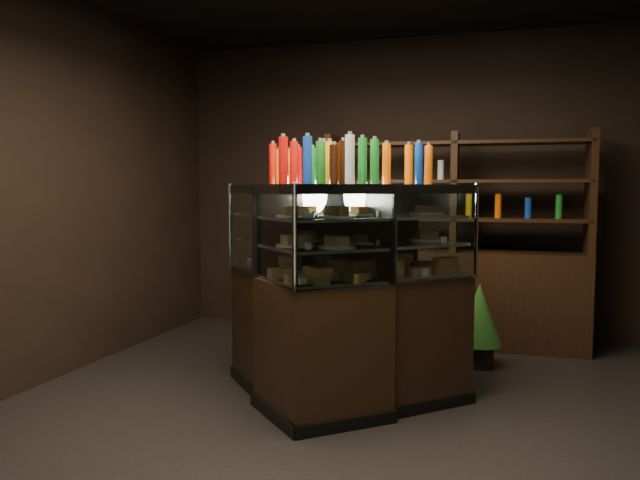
% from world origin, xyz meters
% --- Properties ---
extents(ground, '(5.00, 5.00, 0.00)m').
position_xyz_m(ground, '(0.00, 0.00, 0.00)').
color(ground, black).
rests_on(ground, ground).
extents(room_shell, '(5.02, 5.02, 3.01)m').
position_xyz_m(room_shell, '(0.00, 0.00, 1.94)').
color(room_shell, black).
rests_on(room_shell, ground).
extents(display_case, '(1.90, 1.51, 1.52)m').
position_xyz_m(display_case, '(-0.28, 0.22, 0.51)').
color(display_case, black).
rests_on(display_case, ground).
extents(food_display, '(1.45, 1.06, 0.46)m').
position_xyz_m(food_display, '(-0.28, 0.21, 1.13)').
color(food_display, '#BD8544').
rests_on(food_display, display_case).
extents(bottles_top, '(1.27, 0.92, 0.30)m').
position_xyz_m(bottles_top, '(-0.28, 0.22, 1.65)').
color(bottles_top, black).
rests_on(bottles_top, display_case).
extents(potted_conifer, '(0.37, 0.37, 0.80)m').
position_xyz_m(potted_conifer, '(0.66, 1.38, 0.45)').
color(potted_conifer, black).
rests_on(potted_conifer, ground).
extents(back_shelving, '(2.43, 0.48, 2.00)m').
position_xyz_m(back_shelving, '(0.38, 2.05, 0.61)').
color(back_shelving, black).
rests_on(back_shelving, ground).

